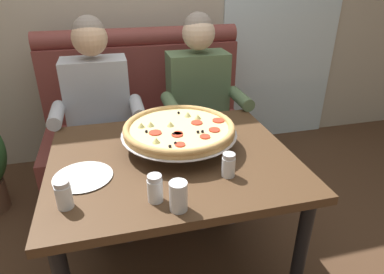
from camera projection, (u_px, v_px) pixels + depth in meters
name	position (u px, v px, depth m)	size (l,w,h in m)	color
ground_plane	(176.00, 266.00, 1.90)	(16.00, 16.00, 0.00)	#4C3321
booth_bench	(149.00, 133.00, 2.54)	(1.48, 0.78, 1.13)	brown
dining_table	(173.00, 172.00, 1.62)	(1.13, 0.94, 0.72)	#4C331E
diner_left	(99.00, 112.00, 2.09)	(0.54, 0.64, 1.27)	#2D3342
diner_right	(201.00, 103.00, 2.24)	(0.54, 0.64, 1.27)	#2D3342
pizza	(179.00, 129.00, 1.62)	(0.56, 0.56, 0.13)	silver
shaker_parmesan	(64.00, 196.00, 1.22)	(0.06, 0.06, 0.11)	white
shaker_oregano	(228.00, 167.00, 1.41)	(0.06, 0.06, 0.11)	white
shaker_pepper_flakes	(155.00, 190.00, 1.26)	(0.06, 0.06, 0.11)	white
plate_near_left	(83.00, 175.00, 1.41)	(0.25, 0.25, 0.02)	white
drinking_glass	(178.00, 198.00, 1.21)	(0.07, 0.07, 0.12)	silver
patio_chair	(248.00, 70.00, 3.67)	(0.40, 0.40, 0.86)	black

